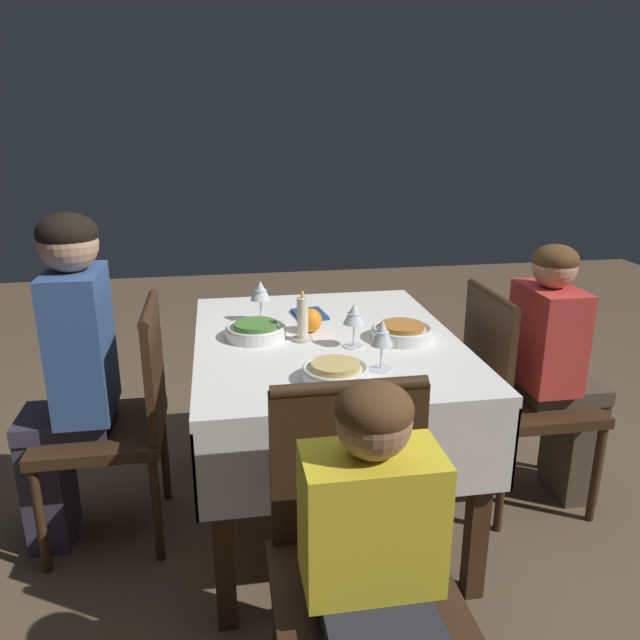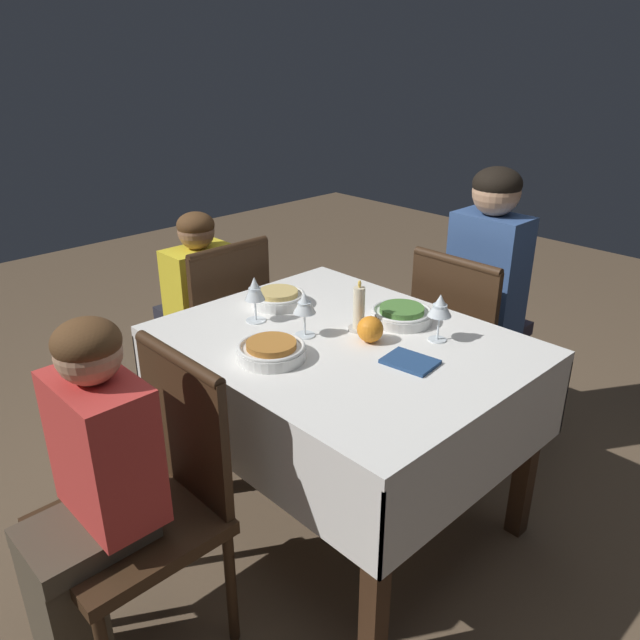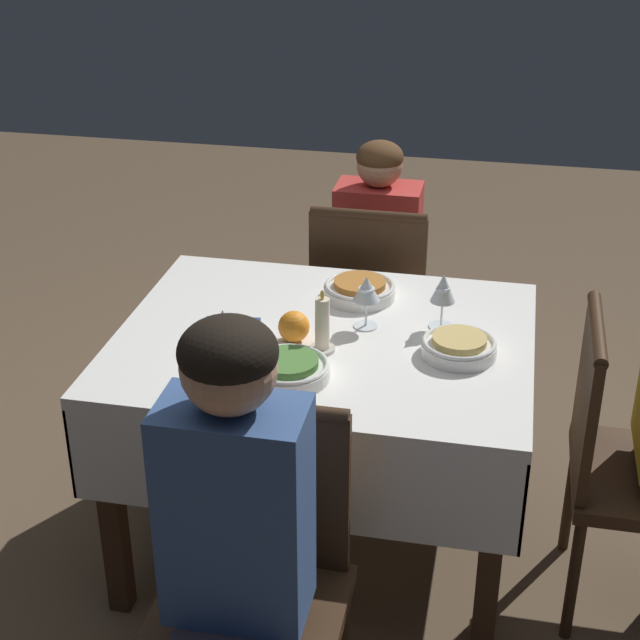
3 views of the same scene
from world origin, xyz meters
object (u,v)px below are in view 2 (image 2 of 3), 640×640
candle_centerpiece (359,311)px  wine_glass_north (305,305)px  dining_table (343,366)px  napkin_red_folded (410,362)px  chair_north (150,494)px  orange_fruit (370,329)px  chair_south (467,340)px  bowl_north (272,350)px  wine_glass_south (440,307)px  bowl_south (402,314)px  wine_glass_east (255,290)px  person_adult_denim (491,289)px  person_child_red (89,496)px  person_child_yellow (194,303)px  bowl_east (278,298)px  chair_east (216,324)px

candle_centerpiece → wine_glass_north: bearing=60.3°
dining_table → napkin_red_folded: 0.29m
chair_north → orange_fruit: 0.84m
chair_south → bowl_north: chair_south is taller
orange_fruit → wine_glass_south: bearing=-131.4°
bowl_south → wine_glass_east: size_ratio=1.32×
person_adult_denim → wine_glass_east: bearing=71.8°
wine_glass_north → person_child_red: bearing=95.6°
chair_north → person_child_red: (0.00, 0.16, 0.09)m
bowl_north → wine_glass_north: bearing=-75.1°
person_child_yellow → candle_centerpiece: (-1.01, -0.02, 0.26)m
chair_south → person_adult_denim: (-0.00, -0.15, 0.19)m
candle_centerpiece → orange_fruit: bearing=155.9°
chair_north → bowl_east: (0.35, -0.77, 0.27)m
chair_east → candle_centerpiece: bearing=91.2°
bowl_south → wine_glass_north: size_ratio=1.39×
bowl_south → dining_table: bearing=79.9°
chair_south → chair_east: 1.09m
bowl_north → chair_north: bearing=93.7°
chair_south → bowl_north: 1.04m
person_child_yellow → chair_south: bearing=122.7°
chair_south → person_adult_denim: size_ratio=0.74×
orange_fruit → bowl_north: bearing=66.9°
person_child_red → wine_glass_south: 1.18m
dining_table → person_child_red: size_ratio=1.11×
person_adult_denim → person_child_yellow: person_adult_denim is taller
person_child_red → wine_glass_north: bearing=95.6°
chair_south → napkin_red_folded: chair_south is taller
wine_glass_south → wine_glass_north: bearing=41.6°
chair_east → wine_glass_east: wine_glass_east is taller
chair_north → wine_glass_east: wine_glass_east is taller
wine_glass_south → wine_glass_east: bearing=31.8°
bowl_south → napkin_red_folded: (-0.22, 0.23, -0.02)m
person_adult_denim → napkin_red_folded: (-0.25, 0.87, 0.06)m
wine_glass_south → orange_fruit: bearing=48.6°
candle_centerpiece → wine_glass_south: bearing=-151.4°
chair_north → person_child_yellow: size_ratio=0.90×
wine_glass_south → dining_table: bearing=43.9°
person_child_yellow → candle_centerpiece: size_ratio=5.37×
chair_south → bowl_east: (0.39, 0.70, 0.27)m
bowl_east → person_adult_denim: bearing=-114.8°
person_adult_denim → bowl_east: (0.39, 0.85, 0.08)m
person_adult_denim → bowl_south: 0.65m
person_child_red → chair_south: bearing=88.6°
candle_centerpiece → napkin_red_folded: 0.29m
dining_table → wine_glass_north: wine_glass_north is taller
wine_glass_south → chair_north: bearing=75.3°
bowl_north → candle_centerpiece: bearing=-97.1°
wine_glass_east → orange_fruit: size_ratio=1.87×
wine_glass_east → candle_centerpiece: bearing=-145.9°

